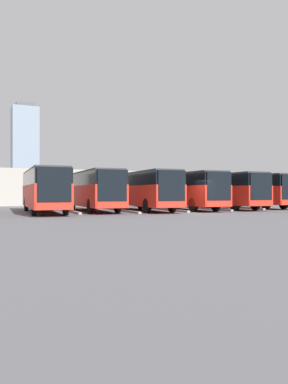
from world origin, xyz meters
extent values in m
plane|color=#5B5B60|center=(0.00, 0.00, 0.00)|extent=(600.00, 600.00, 0.00)
cube|color=red|center=(-10.43, -6.12, 1.29)|extent=(2.93, 11.20, 1.68)
cube|color=black|center=(-10.43, -6.12, 2.65)|extent=(2.88, 11.04, 1.03)
cube|color=#333338|center=(-10.43, -6.12, 3.23)|extent=(2.81, 10.76, 0.12)
cylinder|color=black|center=(-11.32, -2.63, 0.56)|extent=(0.35, 1.13, 1.12)
cylinder|color=black|center=(-9.21, -2.73, 0.56)|extent=(0.35, 1.13, 1.12)
cylinder|color=black|center=(-11.64, -9.51, 0.56)|extent=(0.35, 1.13, 1.12)
cylinder|color=black|center=(-9.53, -9.61, 0.56)|extent=(0.35, 1.13, 1.12)
cube|color=#9E9E99|center=(-8.34, -4.46, 0.07)|extent=(0.49, 5.31, 0.15)
cube|color=red|center=(-6.26, -5.25, 1.29)|extent=(2.93, 11.20, 1.68)
cube|color=black|center=(-6.26, -5.25, 2.65)|extent=(2.88, 11.04, 1.03)
cube|color=black|center=(-6.00, 0.31, 2.06)|extent=(2.12, 0.14, 2.22)
cube|color=red|center=(-6.00, 0.31, 0.67)|extent=(2.29, 0.17, 0.40)
cube|color=#333338|center=(-6.26, -5.25, 3.23)|extent=(2.81, 10.76, 0.12)
cylinder|color=black|center=(-7.15, -1.77, 0.56)|extent=(0.35, 1.13, 1.12)
cylinder|color=black|center=(-5.04, -1.86, 0.56)|extent=(0.35, 1.13, 1.12)
cylinder|color=black|center=(-7.47, -8.64, 0.56)|extent=(0.35, 1.13, 1.12)
cylinder|color=black|center=(-5.36, -8.74, 0.56)|extent=(0.35, 1.13, 1.12)
cube|color=#9E9E99|center=(-4.17, -3.59, 0.07)|extent=(0.49, 5.31, 0.15)
cube|color=red|center=(-2.09, -5.21, 1.29)|extent=(2.93, 11.20, 1.68)
cube|color=black|center=(-2.09, -5.21, 2.65)|extent=(2.88, 11.04, 1.03)
cube|color=black|center=(-1.83, 0.35, 2.06)|extent=(2.12, 0.14, 2.22)
cube|color=red|center=(-1.83, 0.36, 0.67)|extent=(2.29, 0.17, 0.40)
cube|color=#333338|center=(-2.09, -5.21, 3.23)|extent=(2.81, 10.76, 0.12)
cylinder|color=black|center=(-2.98, -1.72, 0.56)|extent=(0.35, 1.13, 1.12)
cylinder|color=black|center=(-0.87, -1.82, 0.56)|extent=(0.35, 1.13, 1.12)
cylinder|color=black|center=(-3.30, -8.60, 0.56)|extent=(0.35, 1.13, 1.12)
cylinder|color=black|center=(-1.19, -8.70, 0.56)|extent=(0.35, 1.13, 1.12)
cube|color=#9E9E99|center=(0.00, -3.54, 0.07)|extent=(0.49, 5.31, 0.15)
cube|color=red|center=(2.09, -5.10, 1.29)|extent=(2.93, 11.20, 1.68)
cube|color=black|center=(2.09, -5.10, 2.65)|extent=(2.88, 11.04, 1.03)
cube|color=black|center=(2.34, 0.46, 2.06)|extent=(2.12, 0.14, 2.22)
cube|color=red|center=(2.34, 0.47, 0.67)|extent=(2.29, 0.17, 0.40)
cube|color=#333338|center=(2.09, -5.10, 3.23)|extent=(2.81, 10.76, 0.12)
cylinder|color=black|center=(1.19, -1.61, 0.56)|extent=(0.35, 1.13, 1.12)
cylinder|color=black|center=(3.30, -1.71, 0.56)|extent=(0.35, 1.13, 1.12)
cylinder|color=black|center=(0.87, -8.49, 0.56)|extent=(0.35, 1.13, 1.12)
cylinder|color=black|center=(2.98, -8.59, 0.56)|extent=(0.35, 1.13, 1.12)
cube|color=#9E9E99|center=(4.17, -3.43, 0.07)|extent=(0.49, 5.31, 0.15)
cube|color=red|center=(6.26, -6.06, 1.29)|extent=(2.93, 11.20, 1.68)
cube|color=black|center=(6.26, -6.06, 2.65)|extent=(2.88, 11.04, 1.03)
cube|color=black|center=(6.51, -0.50, 2.06)|extent=(2.12, 0.14, 2.22)
cube|color=red|center=(6.51, -0.50, 0.67)|extent=(2.29, 0.17, 0.40)
cube|color=#333338|center=(6.26, -6.06, 3.23)|extent=(2.81, 10.76, 0.12)
cylinder|color=black|center=(5.36, -2.58, 0.56)|extent=(0.35, 1.13, 1.12)
cylinder|color=black|center=(7.47, -2.67, 0.56)|extent=(0.35, 1.13, 1.12)
cylinder|color=black|center=(5.04, -9.45, 0.56)|extent=(0.35, 1.13, 1.12)
cylinder|color=black|center=(7.15, -9.55, 0.56)|extent=(0.35, 1.13, 1.12)
cube|color=#9E9E99|center=(8.34, -4.40, 0.07)|extent=(0.49, 5.31, 0.15)
cube|color=red|center=(10.43, -5.09, 1.29)|extent=(2.93, 11.20, 1.68)
cube|color=black|center=(10.43, -5.09, 2.65)|extent=(2.88, 11.04, 1.03)
cube|color=black|center=(10.68, 0.47, 2.06)|extent=(2.12, 0.14, 2.22)
cube|color=red|center=(10.69, 0.48, 0.67)|extent=(2.29, 0.17, 0.40)
cube|color=#333338|center=(10.43, -5.09, 3.23)|extent=(2.81, 10.76, 0.12)
cylinder|color=black|center=(9.53, -1.60, 0.56)|extent=(0.35, 1.13, 1.12)
cylinder|color=black|center=(11.64, -1.70, 0.56)|extent=(0.35, 1.13, 1.12)
cylinder|color=black|center=(9.21, -8.48, 0.56)|extent=(0.35, 1.13, 1.12)
cylinder|color=black|center=(11.32, -8.58, 0.56)|extent=(0.35, 1.13, 1.12)
cube|color=#A8A399|center=(0.00, -26.81, 2.19)|extent=(28.74, 11.78, 4.38)
cube|color=silver|center=(0.00, -34.20, 4.13)|extent=(28.74, 3.00, 0.24)
cylinder|color=slate|center=(-10.06, -35.30, 2.06)|extent=(0.20, 0.20, 4.13)
cylinder|color=slate|center=(10.06, -35.30, 2.06)|extent=(0.20, 0.20, 4.13)
cube|color=#7F8EA3|center=(-12.51, -219.09, 27.15)|extent=(15.68, 15.68, 54.31)
cube|color=#4C4C51|center=(-12.51, -219.09, 55.51)|extent=(10.98, 10.98, 2.40)
camera|label=1|loc=(15.15, 24.09, 1.56)|focal=35.00mm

